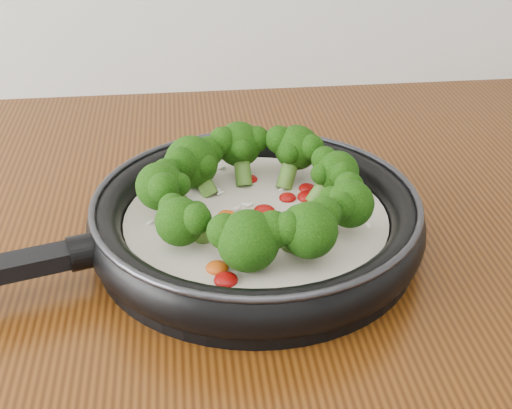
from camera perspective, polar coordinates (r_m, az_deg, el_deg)
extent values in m
cylinder|color=black|center=(0.75, 0.00, -2.89)|extent=(0.41, 0.41, 0.01)
torus|color=black|center=(0.73, 0.00, -1.21)|extent=(0.43, 0.43, 0.04)
torus|color=#2D2D33|center=(0.72, 0.00, 0.38)|extent=(0.42, 0.42, 0.01)
cylinder|color=black|center=(0.69, -13.61, -3.69)|extent=(0.04, 0.04, 0.03)
cylinder|color=beige|center=(0.74, 0.00, -1.71)|extent=(0.34, 0.34, 0.02)
ellipsoid|color=#8C0706|center=(0.77, 4.20, 0.60)|extent=(0.03, 0.03, 0.01)
ellipsoid|color=#8C0706|center=(0.74, -6.57, -0.65)|extent=(0.03, 0.03, 0.01)
ellipsoid|color=#CA480C|center=(0.72, 0.67, -1.29)|extent=(0.02, 0.02, 0.01)
ellipsoid|color=#8C0706|center=(0.67, -1.64, -4.23)|extent=(0.02, 0.02, 0.01)
ellipsoid|color=#8C0706|center=(0.74, 3.72, -0.52)|extent=(0.02, 0.02, 0.01)
ellipsoid|color=#CA480C|center=(0.65, -3.17, -5.14)|extent=(0.03, 0.03, 0.01)
ellipsoid|color=#8C0706|center=(0.76, 2.56, 0.54)|extent=(0.02, 0.02, 0.01)
ellipsoid|color=#8C0706|center=(0.76, 6.02, 0.22)|extent=(0.02, 0.02, 0.01)
ellipsoid|color=#CA480C|center=(0.70, 1.39, -2.65)|extent=(0.02, 0.02, 0.01)
ellipsoid|color=#8C0706|center=(0.70, -1.18, -2.66)|extent=(0.03, 0.03, 0.01)
ellipsoid|color=#8C0706|center=(0.64, -2.46, -6.12)|extent=(0.03, 0.03, 0.01)
ellipsoid|color=#CA480C|center=(0.73, -2.39, -0.96)|extent=(0.03, 0.03, 0.01)
ellipsoid|color=#8C0706|center=(0.80, -0.46, 2.06)|extent=(0.02, 0.02, 0.01)
ellipsoid|color=#8C0706|center=(0.78, 4.14, 1.32)|extent=(0.02, 0.02, 0.01)
ellipsoid|color=#CA480C|center=(0.72, 5.38, -1.80)|extent=(0.03, 0.03, 0.01)
ellipsoid|color=#8C0706|center=(0.74, 0.66, -0.57)|extent=(0.03, 0.03, 0.01)
ellipsoid|color=#8C0706|center=(0.76, -6.55, 0.41)|extent=(0.02, 0.02, 0.01)
ellipsoid|color=white|center=(0.72, -4.75, -1.87)|extent=(0.01, 0.01, 0.00)
ellipsoid|color=white|center=(0.73, -8.49, -1.46)|extent=(0.01, 0.01, 0.00)
ellipsoid|color=white|center=(0.73, -0.44, -1.14)|extent=(0.01, 0.01, 0.00)
ellipsoid|color=white|center=(0.78, 2.16, 1.24)|extent=(0.01, 0.01, 0.00)
ellipsoid|color=white|center=(0.75, -0.54, -0.04)|extent=(0.01, 0.01, 0.00)
ellipsoid|color=white|center=(0.72, 0.15, -1.33)|extent=(0.01, 0.01, 0.00)
ellipsoid|color=white|center=(0.77, -2.89, 0.94)|extent=(0.01, 0.01, 0.00)
ellipsoid|color=white|center=(0.76, 3.86, 0.37)|extent=(0.01, 0.00, 0.00)
ellipsoid|color=white|center=(0.70, 1.88, -2.41)|extent=(0.01, 0.01, 0.00)
ellipsoid|color=white|center=(0.82, 3.02, 2.63)|extent=(0.01, 0.01, 0.00)
ellipsoid|color=white|center=(0.75, -0.86, -0.02)|extent=(0.01, 0.01, 0.00)
ellipsoid|color=white|center=(0.78, 2.25, 1.33)|extent=(0.01, 0.01, 0.00)
ellipsoid|color=white|center=(0.73, 9.09, -1.70)|extent=(0.01, 0.01, 0.00)
ellipsoid|color=white|center=(0.74, -0.37, -0.80)|extent=(0.01, 0.01, 0.00)
ellipsoid|color=white|center=(0.73, 1.49, -0.86)|extent=(0.01, 0.01, 0.00)
ellipsoid|color=white|center=(0.74, -1.54, -0.30)|extent=(0.01, 0.01, 0.00)
ellipsoid|color=white|center=(0.82, -2.80, 2.96)|extent=(0.01, 0.01, 0.00)
ellipsoid|color=white|center=(0.73, 4.37, -0.96)|extent=(0.01, 0.01, 0.00)
ellipsoid|color=white|center=(0.71, -3.70, -2.02)|extent=(0.01, 0.01, 0.00)
ellipsoid|color=white|center=(0.78, -3.04, 1.13)|extent=(0.01, 0.01, 0.00)
ellipsoid|color=white|center=(0.74, -2.36, -0.60)|extent=(0.01, 0.01, 0.00)
ellipsoid|color=white|center=(0.73, 1.90, -1.02)|extent=(0.01, 0.01, 0.00)
cylinder|color=#55812A|center=(0.76, 5.30, 1.15)|extent=(0.04, 0.03, 0.04)
sphere|color=black|center=(0.75, 6.59, 2.60)|extent=(0.06, 0.06, 0.05)
sphere|color=black|center=(0.76, 5.56, 3.64)|extent=(0.04, 0.04, 0.03)
sphere|color=black|center=(0.74, 7.00, 2.40)|extent=(0.03, 0.03, 0.03)
sphere|color=black|center=(0.75, 5.32, 2.47)|extent=(0.03, 0.03, 0.02)
cylinder|color=#55812A|center=(0.79, 2.64, 2.70)|extent=(0.04, 0.04, 0.04)
sphere|color=black|center=(0.79, 3.31, 4.62)|extent=(0.06, 0.06, 0.05)
sphere|color=black|center=(0.79, 1.88, 5.28)|extent=(0.04, 0.04, 0.03)
sphere|color=black|center=(0.78, 4.46, 4.64)|extent=(0.04, 0.04, 0.03)
sphere|color=black|center=(0.78, 2.72, 4.22)|extent=(0.03, 0.03, 0.03)
cylinder|color=#55812A|center=(0.79, -1.10, 2.95)|extent=(0.02, 0.04, 0.04)
sphere|color=black|center=(0.80, -1.38, 4.90)|extent=(0.06, 0.06, 0.05)
sphere|color=black|center=(0.79, -2.69, 5.15)|extent=(0.04, 0.04, 0.03)
sphere|color=black|center=(0.80, 0.04, 5.31)|extent=(0.04, 0.04, 0.03)
sphere|color=black|center=(0.78, -1.14, 4.46)|extent=(0.03, 0.03, 0.03)
cylinder|color=#55812A|center=(0.77, -4.23, 1.86)|extent=(0.04, 0.04, 0.04)
sphere|color=black|center=(0.78, -5.23, 3.43)|extent=(0.07, 0.07, 0.06)
sphere|color=black|center=(0.75, -6.13, 3.30)|extent=(0.05, 0.05, 0.04)
sphere|color=black|center=(0.78, -3.87, 4.30)|extent=(0.04, 0.04, 0.03)
sphere|color=black|center=(0.76, -4.24, 3.14)|extent=(0.04, 0.04, 0.03)
cylinder|color=#55812A|center=(0.73, -6.12, 0.12)|extent=(0.04, 0.02, 0.04)
sphere|color=black|center=(0.72, -7.77, 1.47)|extent=(0.06, 0.06, 0.05)
sphere|color=black|center=(0.70, -7.48, 1.35)|extent=(0.04, 0.04, 0.03)
sphere|color=black|center=(0.73, -7.30, 2.61)|extent=(0.04, 0.04, 0.03)
sphere|color=black|center=(0.72, -6.26, 1.62)|extent=(0.03, 0.03, 0.02)
cylinder|color=#55812A|center=(0.69, -4.84, -2.11)|extent=(0.04, 0.03, 0.04)
sphere|color=black|center=(0.67, -6.17, -1.39)|extent=(0.06, 0.06, 0.05)
sphere|color=black|center=(0.65, -4.86, -1.18)|extent=(0.04, 0.04, 0.03)
sphere|color=black|center=(0.68, -6.76, -0.21)|extent=(0.03, 0.03, 0.03)
sphere|color=black|center=(0.68, -4.85, -0.68)|extent=(0.03, 0.03, 0.02)
cylinder|color=#55812A|center=(0.66, -0.49, -3.35)|extent=(0.02, 0.04, 0.04)
sphere|color=black|center=(0.64, -0.63, -2.96)|extent=(0.07, 0.07, 0.06)
sphere|color=black|center=(0.64, 1.36, -2.08)|extent=(0.04, 0.04, 0.04)
sphere|color=black|center=(0.64, -2.53, -2.19)|extent=(0.04, 0.04, 0.03)
sphere|color=black|center=(0.65, -0.49, -1.88)|extent=(0.04, 0.04, 0.03)
cylinder|color=#55812A|center=(0.67, 3.30, -2.76)|extent=(0.03, 0.04, 0.04)
sphere|color=black|center=(0.64, 4.34, -2.09)|extent=(0.06, 0.06, 0.05)
sphere|color=black|center=(0.65, 5.51, -0.73)|extent=(0.04, 0.04, 0.03)
sphere|color=black|center=(0.63, 2.65, -1.89)|extent=(0.04, 0.04, 0.03)
sphere|color=black|center=(0.65, 3.42, -1.15)|extent=(0.03, 0.03, 0.03)
cylinder|color=#55812A|center=(0.70, 5.91, -1.04)|extent=(0.04, 0.03, 0.04)
sphere|color=black|center=(0.69, 7.60, 0.06)|extent=(0.06, 0.06, 0.05)
sphere|color=black|center=(0.70, 7.53, 1.44)|extent=(0.04, 0.04, 0.03)
sphere|color=black|center=(0.67, 6.89, -0.10)|extent=(0.03, 0.03, 0.03)
sphere|color=black|center=(0.69, 6.08, 0.51)|extent=(0.03, 0.03, 0.02)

